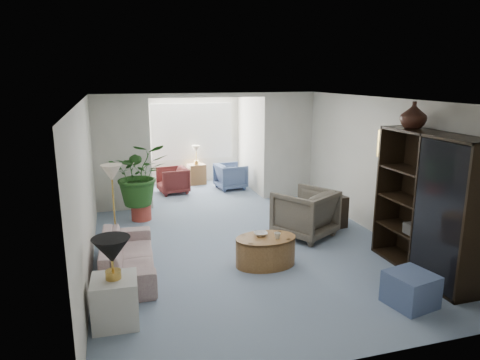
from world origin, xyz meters
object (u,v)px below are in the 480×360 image
object	(u,v)px
coffee_bowl	(261,234)
sunroom_chair_maroon	(173,180)
framed_picture	(389,146)
sofa	(128,256)
side_table_dark	(331,212)
floor_lamp	(112,173)
sunroom_table	(197,174)
coffee_cup	(277,236)
table_lamp	(112,250)
ottoman	(411,289)
end_table	(115,301)
cabinet_urn	(414,115)
coffee_table	(266,251)
entertainment_cabinet	(428,205)
plant_pot	(141,212)
wingback_chair	(305,213)
sunroom_chair_blue	(231,176)

from	to	relation	value
coffee_bowl	sunroom_chair_maroon	distance (m)	4.64
coffee_bowl	framed_picture	bearing A→B (deg)	7.81
sofa	side_table_dark	bearing A→B (deg)	-73.27
floor_lamp	sunroom_table	xyz separation A→B (m)	(2.18, 3.76, -0.98)
framed_picture	coffee_cup	xyz separation A→B (m)	(-2.23, -0.53, -1.20)
table_lamp	ottoman	bearing A→B (deg)	-9.81
coffee_bowl	sunroom_table	distance (m)	5.33
end_table	coffee_bowl	size ratio (longest dim) A/B	2.74
ottoman	coffee_bowl	bearing A→B (deg)	128.44
coffee_bowl	ottoman	distance (m)	2.28
table_lamp	sunroom_table	world-z (taller)	table_lamp
cabinet_urn	sofa	bearing A→B (deg)	170.40
floor_lamp	coffee_table	size ratio (longest dim) A/B	0.38
end_table	table_lamp	xyz separation A→B (m)	(0.00, 0.00, 0.64)
coffee_cup	coffee_table	bearing A→B (deg)	146.31
coffee_bowl	sofa	bearing A→B (deg)	174.33
sofa	coffee_table	xyz separation A→B (m)	(2.05, -0.30, -0.05)
ottoman	sunroom_table	bearing A→B (deg)	101.06
coffee_table	coffee_cup	bearing A→B (deg)	-33.69
coffee_bowl	cabinet_urn	xyz separation A→B (m)	(2.20, -0.51, 1.82)
framed_picture	sunroom_chair_maroon	distance (m)	5.47
framed_picture	cabinet_urn	bearing A→B (deg)	-105.21
floor_lamp	entertainment_cabinet	xyz separation A→B (m)	(4.36, -2.58, -0.20)
ottoman	plant_pot	distance (m)	5.39
coffee_bowl	coffee_cup	xyz separation A→B (m)	(0.20, -0.20, 0.02)
sofa	sunroom_table	world-z (taller)	sofa
floor_lamp	coffee_cup	size ratio (longest dim) A/B	3.61
coffee_table	entertainment_cabinet	distance (m)	2.48
sofa	cabinet_urn	bearing A→B (deg)	-97.16
coffee_cup	ottoman	distance (m)	2.01
coffee_cup	plant_pot	xyz separation A→B (m)	(-1.84, 2.88, -0.34)
coffee_bowl	entertainment_cabinet	xyz separation A→B (m)	(2.20, -1.01, 0.57)
wingback_chair	sunroom_table	world-z (taller)	wingback_chair
end_table	floor_lamp	xyz separation A→B (m)	(0.04, 2.71, 0.96)
end_table	floor_lamp	world-z (taller)	floor_lamp
wingback_chair	side_table_dark	world-z (taller)	wingback_chair
plant_pot	sunroom_chair_maroon	xyz separation A→B (m)	(0.91, 1.90, 0.16)
side_table_dark	cabinet_urn	bearing A→B (deg)	-78.52
cabinet_urn	table_lamp	bearing A→B (deg)	-171.76
end_table	cabinet_urn	xyz separation A→B (m)	(4.41, 0.64, 2.01)
wingback_chair	end_table	bearing A→B (deg)	0.24
coffee_bowl	entertainment_cabinet	size ratio (longest dim) A/B	0.10
coffee_bowl	entertainment_cabinet	bearing A→B (deg)	-24.70
coffee_bowl	ottoman	bearing A→B (deg)	-51.56
wingback_chair	sunroom_chair_blue	xyz separation A→B (m)	(-0.39, 3.69, -0.11)
coffee_cup	table_lamp	bearing A→B (deg)	-158.42
end_table	entertainment_cabinet	world-z (taller)	entertainment_cabinet
ottoman	sunroom_table	xyz separation A→B (m)	(-1.39, 7.10, 0.06)
table_lamp	entertainment_cabinet	world-z (taller)	entertainment_cabinet
sofa	side_table_dark	size ratio (longest dim) A/B	3.10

